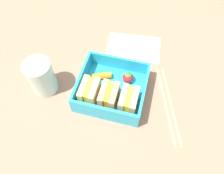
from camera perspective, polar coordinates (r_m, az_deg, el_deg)
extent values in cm
cube|color=#946A54|center=(53.51, 0.00, -2.08)|extent=(120.00, 120.00, 2.00)
cube|color=#24A4CA|center=(52.12, 0.00, -1.21)|extent=(15.27, 14.33, 1.20)
cube|color=#24A4CA|center=(46.76, -2.15, -6.62)|extent=(15.27, 0.60, 3.99)
cube|color=#24A4CA|center=(53.75, 1.87, 6.31)|extent=(15.27, 0.60, 3.99)
cube|color=#24A4CA|center=(49.46, 8.25, -1.53)|extent=(0.60, 13.13, 3.99)
cube|color=#24A4CA|center=(51.41, -7.94, 2.05)|extent=(0.60, 13.13, 3.99)
cube|color=tan|center=(47.88, 5.80, -3.82)|extent=(1.24, 5.64, 4.41)
cube|color=yellow|center=(47.92, 4.35, -3.49)|extent=(1.24, 5.19, 4.06)
cube|color=tan|center=(47.99, 2.90, -3.17)|extent=(1.24, 5.64, 4.41)
cube|color=tan|center=(48.18, 0.58, -2.64)|extent=(1.24, 5.64, 4.41)
cube|color=orange|center=(48.34, -0.85, -2.31)|extent=(1.24, 5.19, 4.06)
cube|color=tan|center=(48.53, -2.26, -1.99)|extent=(1.24, 5.64, 4.41)
cube|color=#D2C37C|center=(48.89, -4.53, -1.46)|extent=(1.24, 5.64, 4.41)
cube|color=yellow|center=(49.16, -5.91, -1.14)|extent=(1.24, 5.19, 4.06)
cube|color=#D2C37C|center=(49.46, -7.27, -0.83)|extent=(1.24, 5.64, 4.41)
sphere|color=red|center=(52.07, 4.19, 2.47)|extent=(2.70, 2.70, 2.70)
cone|color=#36853A|center=(50.72, 4.31, 3.51)|extent=(1.62, 1.62, 0.60)
cylinder|color=orange|center=(52.91, -2.72, 2.86)|extent=(4.86, 3.20, 1.59)
cylinder|color=tan|center=(52.70, 15.34, -4.24)|extent=(7.36, 19.50, 0.70)
cylinder|color=tan|center=(52.34, 14.03, -4.36)|extent=(7.36, 19.50, 0.70)
cylinder|color=silver|center=(52.33, -17.97, 2.51)|extent=(6.12, 6.12, 8.81)
cube|color=white|center=(61.25, 5.66, 10.23)|extent=(15.29, 10.99, 0.40)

